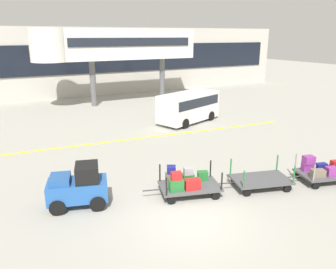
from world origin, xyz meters
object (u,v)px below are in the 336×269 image
(baggage_cart_lead, at_px, (186,182))
(shuttle_van, at_px, (189,105))
(baggage_cart_middle, at_px, (261,180))
(baggage_cart_tail, at_px, (325,170))
(baggage_tug, at_px, (78,187))

(baggage_cart_lead, bearing_deg, shuttle_van, 58.08)
(baggage_cart_lead, xyz_separation_m, baggage_cart_middle, (3.02, -0.86, -0.19))
(baggage_cart_tail, bearing_deg, shuttle_van, 89.23)
(baggage_tug, xyz_separation_m, shuttle_van, (9.87, 8.53, 0.48))
(baggage_cart_middle, xyz_separation_m, shuttle_van, (2.99, 10.50, 0.89))
(baggage_cart_tail, height_order, shuttle_van, shuttle_van)
(baggage_cart_middle, xyz_separation_m, baggage_cart_tail, (2.83, -0.80, 0.15))
(baggage_cart_tail, bearing_deg, baggage_cart_lead, 164.13)
(baggage_cart_middle, bearing_deg, baggage_cart_lead, 164.01)
(baggage_cart_lead, distance_m, baggage_cart_middle, 3.14)
(baggage_cart_middle, bearing_deg, baggage_cart_tail, -15.75)
(baggage_tug, relative_size, baggage_cart_tail, 0.75)
(baggage_cart_lead, bearing_deg, baggage_cart_middle, -15.99)
(baggage_cart_lead, relative_size, shuttle_van, 0.60)
(baggage_tug, bearing_deg, baggage_cart_lead, -16.04)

